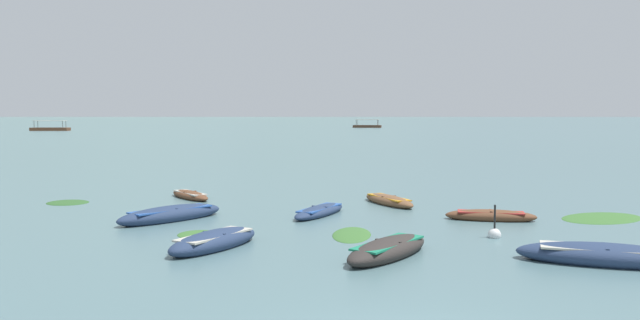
% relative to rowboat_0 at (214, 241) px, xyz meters
% --- Properties ---
extents(ground_plane, '(6000.00, 6000.00, 0.00)m').
position_rel_rowboat_0_xyz_m(ground_plane, '(4.90, 1492.48, -0.19)').
color(ground_plane, slate).
extents(mountain_1, '(2345.98, 2345.98, 567.33)m').
position_rel_rowboat_0_xyz_m(mountain_1, '(-918.39, 2199.87, 283.47)').
color(mountain_1, slate).
rests_on(mountain_1, ground).
extents(mountain_2, '(1497.94, 1497.94, 450.77)m').
position_rel_rowboat_0_xyz_m(mountain_2, '(-262.88, 2151.08, 225.19)').
color(mountain_2, slate).
rests_on(mountain_2, ground).
extents(rowboat_0, '(2.54, 3.57, 0.62)m').
position_rel_rowboat_0_xyz_m(rowboat_0, '(0.00, 0.00, 0.00)').
color(rowboat_0, navy).
rests_on(rowboat_0, ground).
extents(rowboat_1, '(3.22, 1.29, 0.47)m').
position_rel_rowboat_0_xyz_m(rowboat_1, '(8.61, 5.12, -0.04)').
color(rowboat_1, brown).
rests_on(rowboat_1, ground).
extents(rowboat_2, '(2.68, 3.00, 0.42)m').
position_rel_rowboat_0_xyz_m(rowboat_2, '(-3.48, 10.06, -0.06)').
color(rowboat_2, brown).
rests_on(rowboat_2, ground).
extents(rowboat_3, '(2.82, 3.64, 0.61)m').
position_rel_rowboat_0_xyz_m(rowboat_3, '(4.77, -0.74, -0.00)').
color(rowboat_3, '#2D2826').
rests_on(rowboat_3, ground).
extents(rowboat_4, '(2.45, 3.56, 0.47)m').
position_rel_rowboat_0_xyz_m(rowboat_4, '(5.22, 8.81, -0.04)').
color(rowboat_4, brown).
rests_on(rowboat_4, ground).
extents(rowboat_5, '(3.46, 3.95, 0.65)m').
position_rel_rowboat_0_xyz_m(rowboat_5, '(-2.58, 4.37, 0.01)').
color(rowboat_5, navy).
rests_on(rowboat_5, ground).
extents(rowboat_6, '(2.18, 3.60, 0.44)m').
position_rel_rowboat_0_xyz_m(rowboat_6, '(2.55, 5.84, -0.05)').
color(rowboat_6, navy).
rests_on(rowboat_6, ground).
extents(rowboat_7, '(4.43, 2.27, 0.64)m').
position_rel_rowboat_0_xyz_m(rowboat_7, '(10.12, -1.15, 0.01)').
color(rowboat_7, navy).
rests_on(rowboat_7, ground).
extents(ferry_0, '(8.67, 3.48, 2.54)m').
position_rel_rowboat_0_xyz_m(ferry_0, '(-67.25, 121.63, 0.25)').
color(ferry_0, brown).
rests_on(ferry_0, ground).
extents(ferry_1, '(8.23, 3.94, 2.54)m').
position_rel_rowboat_0_xyz_m(ferry_1, '(5.97, 160.15, 0.25)').
color(ferry_1, '#4C3323').
rests_on(ferry_1, ground).
extents(mooring_buoy, '(0.40, 0.40, 1.12)m').
position_rel_rowboat_0_xyz_m(mooring_buoy, '(8.08, 2.00, -0.09)').
color(mooring_buoy, silver).
rests_on(mooring_buoy, ground).
extents(weed_patch_1, '(2.45, 2.42, 0.14)m').
position_rel_rowboat_0_xyz_m(weed_patch_1, '(-8.23, 8.33, -0.19)').
color(weed_patch_1, '#2D5628').
rests_on(weed_patch_1, ground).
extents(weed_patch_2, '(1.30, 2.65, 0.14)m').
position_rel_rowboat_0_xyz_m(weed_patch_2, '(3.78, 2.13, -0.19)').
color(weed_patch_2, '#38662D').
rests_on(weed_patch_2, ground).
extents(weed_patch_5, '(2.16, 2.15, 0.14)m').
position_rel_rowboat_0_xyz_m(weed_patch_5, '(-0.83, 1.81, -0.19)').
color(weed_patch_5, '#38662D').
rests_on(weed_patch_5, ground).
extents(weed_patch_6, '(4.07, 3.80, 0.14)m').
position_rel_rowboat_0_xyz_m(weed_patch_6, '(12.67, 5.78, -0.19)').
color(weed_patch_6, '#38662D').
rests_on(weed_patch_6, ground).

